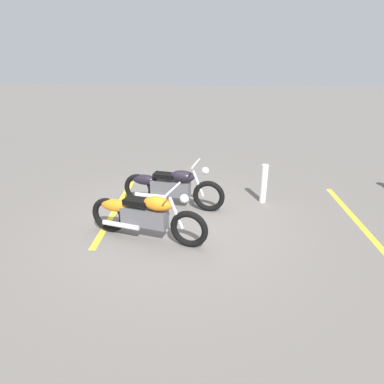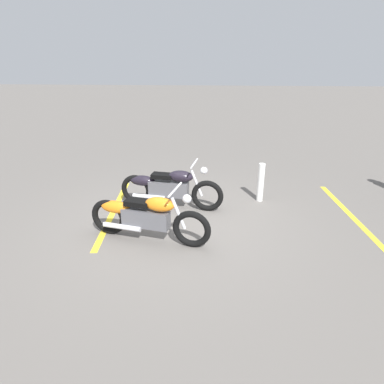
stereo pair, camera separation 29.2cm
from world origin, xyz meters
TOP-DOWN VIEW (x-y plane):
  - ground_plane at (0.00, 0.00)m, footprint 60.00×60.00m
  - motorcycle_bright_foreground at (-0.41, -0.68)m, footprint 2.20×0.74m
  - motorcycle_dark_foreground at (-0.19, 0.69)m, footprint 2.22×0.64m
  - bollard_post at (1.80, 1.16)m, footprint 0.14×0.14m
  - parking_stripe_near at (-1.32, 0.42)m, footprint 0.34×3.20m
  - parking_stripe_mid at (3.58, 0.49)m, footprint 0.34×3.20m

SIDE VIEW (x-z plane):
  - ground_plane at x=0.00m, z-range 0.00..0.00m
  - parking_stripe_near at x=-1.32m, z-range 0.00..0.01m
  - parking_stripe_mid at x=3.58m, z-range 0.00..0.01m
  - bollard_post at x=1.80m, z-range 0.00..0.86m
  - motorcycle_bright_foreground at x=-0.41m, z-range -0.06..0.98m
  - motorcycle_dark_foreground at x=-0.19m, z-range -0.06..0.98m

